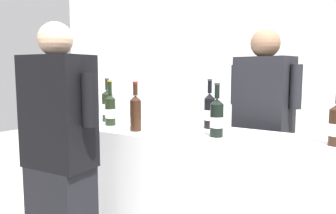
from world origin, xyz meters
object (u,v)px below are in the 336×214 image
at_px(person_server, 262,145).
at_px(wine_glass, 180,113).
at_px(person_guest, 61,173).
at_px(wine_bottle_2, 217,117).
at_px(wine_bottle_1, 67,103).
at_px(wine_bottle_6, 107,106).
at_px(wine_bottle_5, 110,109).
at_px(wine_bottle_7, 69,105).
at_px(wine_bottle_8, 209,111).
at_px(wine_bottle_4, 90,103).
at_px(wine_bottle_3, 136,112).

bearing_deg(person_server, wine_glass, -116.95).
bearing_deg(person_guest, wine_bottle_2, 40.48).
xyz_separation_m(wine_bottle_1, wine_bottle_6, (0.40, 0.06, -0.00)).
bearing_deg(wine_bottle_5, wine_bottle_6, 140.26).
height_order(wine_bottle_7, wine_glass, wine_bottle_7).
xyz_separation_m(wine_bottle_2, wine_bottle_8, (-0.16, 0.23, 0.01)).
bearing_deg(person_server, wine_bottle_7, -150.60).
height_order(wine_bottle_2, wine_bottle_4, wine_bottle_4).
relative_size(wine_bottle_6, wine_glass, 1.77).
bearing_deg(person_guest, wine_bottle_3, 69.80).
relative_size(wine_bottle_5, person_guest, 0.20).
bearing_deg(wine_bottle_6, wine_bottle_7, -146.87).
bearing_deg(wine_bottle_4, wine_bottle_7, -73.91).
xyz_separation_m(wine_bottle_2, person_server, (0.08, 0.64, -0.28)).
bearing_deg(person_server, wine_bottle_5, -142.47).
bearing_deg(wine_bottle_3, person_server, 51.67).
distance_m(wine_bottle_6, wine_glass, 0.72).
relative_size(wine_bottle_4, wine_bottle_7, 0.95).
relative_size(wine_bottle_3, wine_bottle_8, 0.96).
relative_size(wine_bottle_2, wine_glass, 1.71).
bearing_deg(wine_bottle_2, wine_glass, -178.46).
relative_size(wine_bottle_8, wine_glass, 1.79).
distance_m(wine_bottle_2, wine_bottle_4, 1.32).
distance_m(wine_bottle_8, wine_glass, 0.25).
xyz_separation_m(wine_bottle_1, wine_bottle_3, (0.85, -0.13, 0.00)).
height_order(wine_bottle_1, wine_glass, wine_bottle_1).
distance_m(wine_bottle_2, wine_bottle_7, 1.22).
height_order(wine_bottle_1, wine_bottle_7, wine_bottle_7).
bearing_deg(person_guest, wine_bottle_1, 138.05).
xyz_separation_m(wine_bottle_4, wine_bottle_5, (0.49, -0.26, 0.00)).
distance_m(wine_bottle_5, wine_bottle_7, 0.40).
height_order(wine_bottle_8, person_guest, person_guest).
bearing_deg(wine_glass, wine_bottle_2, 1.54).
relative_size(wine_bottle_5, wine_bottle_7, 0.94).
relative_size(wine_bottle_8, person_server, 0.20).
bearing_deg(wine_bottle_2, wine_bottle_1, 179.54).
relative_size(wine_bottle_8, person_guest, 0.20).
relative_size(wine_bottle_1, wine_bottle_3, 1.06).
bearing_deg(wine_bottle_4, person_guest, -52.92).
xyz_separation_m(wine_bottle_1, wine_bottle_7, (0.15, -0.10, 0.00)).
height_order(wine_bottle_2, wine_bottle_6, wine_bottle_6).
distance_m(wine_bottle_4, wine_bottle_5, 0.55).
bearing_deg(person_server, wine_bottle_1, -156.61).
height_order(wine_bottle_2, person_server, person_server).
xyz_separation_m(wine_bottle_1, wine_bottle_4, (0.06, 0.20, -0.01)).
bearing_deg(wine_glass, wine_bottle_8, 70.56).
relative_size(wine_bottle_2, wine_bottle_3, 1.00).
relative_size(wine_bottle_3, person_guest, 0.19).
xyz_separation_m(wine_bottle_4, person_guest, (0.61, -0.81, -0.30)).
xyz_separation_m(wine_bottle_5, person_server, (0.89, 0.69, -0.28)).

